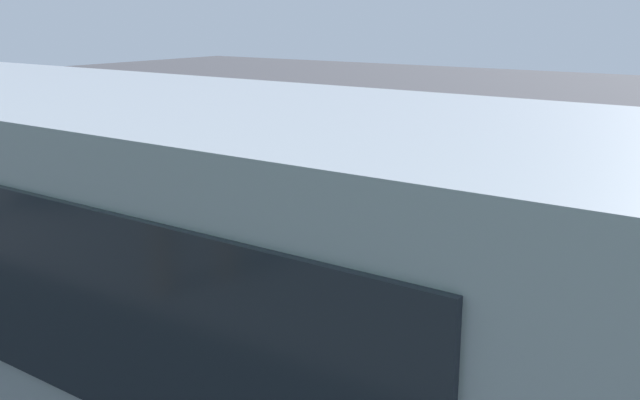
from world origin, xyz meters
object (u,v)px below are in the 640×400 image
Objects in this scene: tour_bus at (24,274)px; stunt_motorcycle at (297,178)px; spectator_right at (218,250)px; spectator_left at (370,275)px; spectator_far_left at (461,291)px; spectator_far_right at (160,230)px; spectator_centre at (281,265)px.

tour_bus is 8.66m from stunt_motorcycle.
spectator_right reaches higher than stunt_motorcycle.
spectator_right is at bearing 6.99° from spectator_left.
spectator_far_right is (4.05, 0.26, -0.01)m from spectator_far_left.
spectator_centre is at bearing 125.78° from stunt_motorcycle.
spectator_left reaches higher than stunt_motorcycle.
spectator_far_right is (1.52, -2.89, -0.58)m from tour_bus.
spectator_centre reaches higher than stunt_motorcycle.
spectator_left is at bearing 0.44° from spectator_far_left.
spectator_left is 0.85× the size of stunt_motorcycle.
stunt_motorcycle is at bearing -54.22° from spectator_centre.
spectator_left is at bearing -175.24° from spectator_far_right.
tour_bus reaches higher than spectator_left.
stunt_motorcycle is (4.69, -4.84, -0.41)m from spectator_left.
stunt_motorcycle is (1.70, -5.09, -0.46)m from spectator_far_right.
tour_bus reaches higher than spectator_far_left.
spectator_far_left reaches higher than spectator_right.
spectator_far_right is (0.99, 0.00, 0.08)m from spectator_right.
spectator_far_left reaches higher than spectator_far_right.
spectator_right is at bearing 0.56° from spectator_centre.
spectator_left is (-1.47, -3.14, -0.63)m from tour_bus.
tour_bus is 6.09× the size of spectator_far_right.
spectator_left is at bearing -167.13° from spectator_centre.
spectator_centre is at bearing 12.87° from spectator_left.
spectator_far_left is 1.05× the size of spectator_left.
spectator_far_left is 1.01× the size of spectator_far_right.
spectator_left reaches higher than spectator_right.
spectator_left is at bearing -115.18° from tour_bus.
spectator_far_right is at bearing 0.20° from spectator_right.
spectator_centre is at bearing 6.66° from spectator_far_left.
spectator_far_right is at bearing 0.38° from spectator_centre.
stunt_motorcycle is at bearing -71.53° from spectator_far_right.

